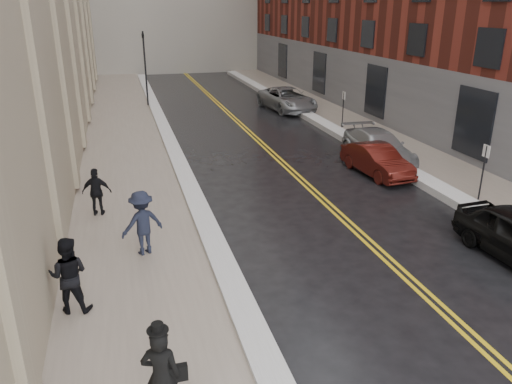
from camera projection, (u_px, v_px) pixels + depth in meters
sidewalk_left at (127, 165)px, 22.59m from camera, size 4.00×64.00×0.15m
sidewalk_right at (394, 144)px, 25.92m from camera, size 3.00×64.00×0.15m
lane_stripe_a at (272, 155)px, 24.31m from camera, size 0.12×64.00×0.01m
lane_stripe_b at (277, 155)px, 24.37m from camera, size 0.12×64.00×0.01m
snow_ridge_left at (178, 160)px, 23.14m from camera, size 0.70×60.80×0.26m
snow_ridge_right at (361, 145)px, 25.44m from camera, size 0.85×60.80×0.30m
traffic_signal at (145, 63)px, 34.63m from camera, size 0.18×0.15×5.20m
parking_sign_near at (483, 168)px, 17.98m from camera, size 0.06×0.35×2.23m
parking_sign_far at (343, 107)px, 28.81m from camera, size 0.06×0.35×2.23m
car_maroon at (377, 160)px, 21.35m from camera, size 1.75×4.04×1.29m
car_silver_near at (378, 147)px, 23.04m from camera, size 2.12×4.98×1.43m
car_silver_far at (287, 99)px, 34.41m from camera, size 3.22×5.81×1.54m
pedestrian_main at (161, 377)px, 8.31m from camera, size 0.78×0.63×1.85m
pedestrian_a at (69, 275)px, 11.43m from camera, size 1.03×0.87×1.86m
pedestrian_b at (142, 223)px, 14.13m from camera, size 1.39×1.09×1.90m
pedestrian_c at (97, 192)px, 16.81m from camera, size 1.02×0.55×1.65m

